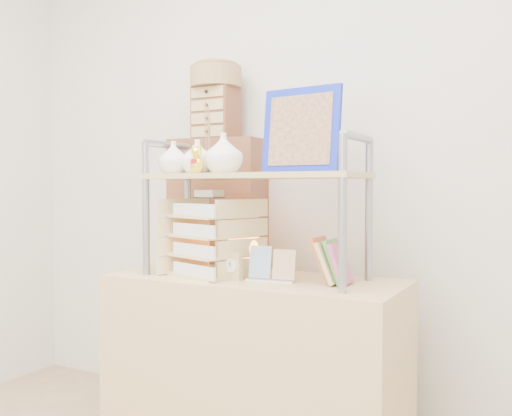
% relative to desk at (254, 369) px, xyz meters
% --- Properties ---
extents(desk, '(1.20, 0.50, 0.75)m').
position_rel_desk_xyz_m(desk, '(0.00, 0.00, 0.00)').
color(desk, tan).
rests_on(desk, ground).
extents(cabinet, '(0.47, 0.28, 1.35)m').
position_rel_desk_xyz_m(cabinet, '(-0.40, 0.37, 0.30)').
color(cabinet, brown).
rests_on(cabinet, ground).
extents(hutch, '(0.90, 0.34, 0.77)m').
position_rel_desk_xyz_m(hutch, '(-0.08, 0.01, 0.82)').
color(hutch, gray).
rests_on(hutch, desk).
extents(letter_tray, '(0.36, 0.36, 0.35)m').
position_rel_desk_xyz_m(letter_tray, '(-0.19, -0.04, 0.52)').
color(letter_tray, tan).
rests_on(letter_tray, desk).
extents(salt_lamp, '(0.14, 0.13, 0.22)m').
position_rel_desk_xyz_m(salt_lamp, '(-0.07, 0.05, 0.49)').
color(salt_lamp, brown).
rests_on(salt_lamp, desk).
extents(desk_clock, '(0.08, 0.04, 0.11)m').
position_rel_desk_xyz_m(desk_clock, '(-0.05, -0.09, 0.43)').
color(desk_clock, tan).
rests_on(desk_clock, desk).
extents(postcard_stand, '(0.20, 0.08, 0.14)m').
position_rel_desk_xyz_m(postcard_stand, '(0.10, -0.05, 0.41)').
color(postcard_stand, white).
rests_on(postcard_stand, desk).
extents(drawer_chest, '(0.20, 0.16, 0.25)m').
position_rel_desk_xyz_m(drawer_chest, '(-0.40, 0.35, 1.10)').
color(drawer_chest, brown).
rests_on(drawer_chest, cabinet).
extents(woven_basket, '(0.25, 0.25, 0.10)m').
position_rel_desk_xyz_m(woven_basket, '(-0.40, 0.35, 1.28)').
color(woven_basket, olive).
rests_on(woven_basket, drawer_chest).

